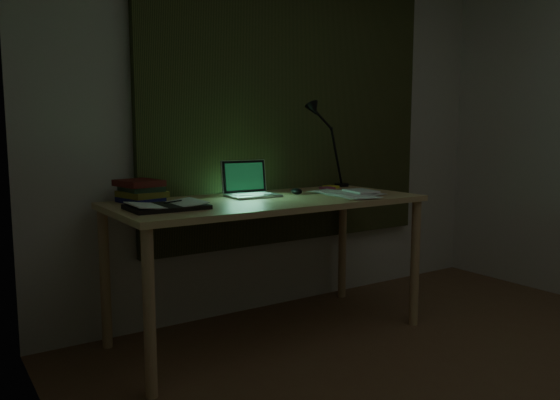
{
  "coord_description": "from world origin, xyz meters",
  "views": [
    {
      "loc": [
        -2.13,
        -1.09,
        1.2
      ],
      "look_at": [
        -0.47,
        1.41,
        0.82
      ],
      "focal_mm": 35.0,
      "sensor_mm": 36.0,
      "label": 1
    }
  ],
  "objects_px": {
    "book_stack": "(141,191)",
    "desk_lamp": "(342,148)",
    "laptop": "(253,179)",
    "loose_papers": "(353,193)",
    "desk": "(269,268)",
    "open_textbook": "(167,206)"
  },
  "relations": [
    {
      "from": "book_stack",
      "to": "loose_papers",
      "type": "distance_m",
      "value": 1.26
    },
    {
      "from": "desk",
      "to": "laptop",
      "type": "relative_size",
      "value": 5.38
    },
    {
      "from": "laptop",
      "to": "book_stack",
      "type": "relative_size",
      "value": 1.4
    },
    {
      "from": "desk",
      "to": "laptop",
      "type": "bearing_deg",
      "value": 101.31
    },
    {
      "from": "desk",
      "to": "laptop",
      "type": "height_order",
      "value": "laptop"
    },
    {
      "from": "book_stack",
      "to": "desk_lamp",
      "type": "xyz_separation_m",
      "value": [
        1.47,
        0.06,
        0.21
      ]
    },
    {
      "from": "laptop",
      "to": "desk_lamp",
      "type": "bearing_deg",
      "value": 14.65
    },
    {
      "from": "book_stack",
      "to": "desk",
      "type": "bearing_deg",
      "value": -20.8
    },
    {
      "from": "book_stack",
      "to": "loose_papers",
      "type": "xyz_separation_m",
      "value": [
        1.21,
        -0.35,
        -0.05
      ]
    },
    {
      "from": "desk",
      "to": "book_stack",
      "type": "xyz_separation_m",
      "value": [
        -0.66,
        0.25,
        0.47
      ]
    },
    {
      "from": "loose_papers",
      "to": "desk_lamp",
      "type": "bearing_deg",
      "value": 58.29
    },
    {
      "from": "laptop",
      "to": "loose_papers",
      "type": "distance_m",
      "value": 0.63
    },
    {
      "from": "desk",
      "to": "open_textbook",
      "type": "relative_size",
      "value": 4.75
    },
    {
      "from": "open_textbook",
      "to": "desk_lamp",
      "type": "xyz_separation_m",
      "value": [
        1.45,
        0.38,
        0.26
      ]
    },
    {
      "from": "loose_papers",
      "to": "desk_lamp",
      "type": "relative_size",
      "value": 0.64
    },
    {
      "from": "loose_papers",
      "to": "desk_lamp",
      "type": "height_order",
      "value": "desk_lamp"
    },
    {
      "from": "open_textbook",
      "to": "laptop",
      "type": "bearing_deg",
      "value": 18.05
    },
    {
      "from": "book_stack",
      "to": "open_textbook",
      "type": "bearing_deg",
      "value": -86.4
    },
    {
      "from": "desk",
      "to": "book_stack",
      "type": "distance_m",
      "value": 0.85
    },
    {
      "from": "book_stack",
      "to": "desk_lamp",
      "type": "relative_size",
      "value": 0.44
    },
    {
      "from": "desk",
      "to": "open_textbook",
      "type": "distance_m",
      "value": 0.77
    },
    {
      "from": "desk_lamp",
      "to": "loose_papers",
      "type": "bearing_deg",
      "value": -107.74
    }
  ]
}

